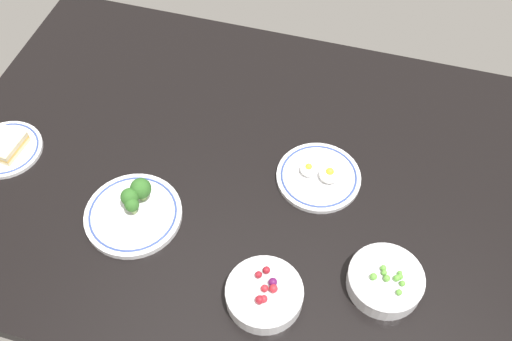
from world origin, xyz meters
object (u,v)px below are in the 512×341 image
(bowl_berries, at_px, (264,294))
(plate_eggs, at_px, (319,176))
(bowl_peas, at_px, (385,280))
(plate_sandwich, at_px, (5,147))
(plate_broccoli, at_px, (134,210))

(bowl_berries, bearing_deg, plate_eggs, -97.43)
(bowl_peas, xyz_separation_m, plate_sandwich, (0.95, -0.10, -0.01))
(bowl_berries, distance_m, bowl_peas, 0.25)
(plate_broccoli, height_order, bowl_peas, plate_broccoli)
(plate_broccoli, relative_size, bowl_peas, 1.39)
(bowl_peas, distance_m, plate_sandwich, 0.95)
(bowl_berries, height_order, plate_broccoli, plate_broccoli)
(plate_broccoli, distance_m, bowl_peas, 0.57)
(bowl_berries, xyz_separation_m, bowl_peas, (-0.23, -0.10, 0.00))
(plate_eggs, bearing_deg, plate_sandwich, 9.65)
(bowl_berries, relative_size, plate_broccoli, 0.73)
(bowl_peas, height_order, plate_sandwich, bowl_peas)
(bowl_berries, relative_size, bowl_peas, 1.01)
(bowl_berries, xyz_separation_m, plate_eggs, (-0.04, -0.33, -0.01))
(plate_eggs, bearing_deg, plate_broccoli, 29.29)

